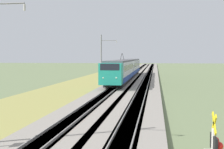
% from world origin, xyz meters
% --- Properties ---
extents(ballast_main, '(240.00, 4.40, 0.30)m').
position_xyz_m(ballast_main, '(50.00, 0.00, 0.15)').
color(ballast_main, gray).
rests_on(ballast_main, ground).
extents(ballast_adjacent, '(240.00, 4.40, 0.30)m').
position_xyz_m(ballast_adjacent, '(50.00, -3.91, 0.15)').
color(ballast_adjacent, gray).
rests_on(ballast_adjacent, ground).
extents(track_main, '(240.00, 1.57, 0.45)m').
position_xyz_m(track_main, '(50.00, 0.00, 0.16)').
color(track_main, '#4C4238').
rests_on(track_main, ground).
extents(track_adjacent, '(240.00, 1.57, 0.45)m').
position_xyz_m(track_adjacent, '(50.00, -3.91, 0.16)').
color(track_adjacent, '#4C4238').
rests_on(track_adjacent, ground).
extents(grass_verge, '(240.00, 9.81, 0.12)m').
position_xyz_m(grass_verge, '(50.00, 5.40, 0.06)').
color(grass_verge, '#99934C').
rests_on(grass_verge, ground).
extents(passenger_train, '(41.80, 2.97, 5.02)m').
position_xyz_m(passenger_train, '(49.73, 0.00, 2.35)').
color(passenger_train, teal).
rests_on(passenger_train, ground).
extents(catenary_mast_mid, '(0.22, 2.56, 7.87)m').
position_xyz_m(catenary_mast_mid, '(38.97, 2.82, 4.07)').
color(catenary_mast_mid, slate).
rests_on(catenary_mast_mid, ground).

